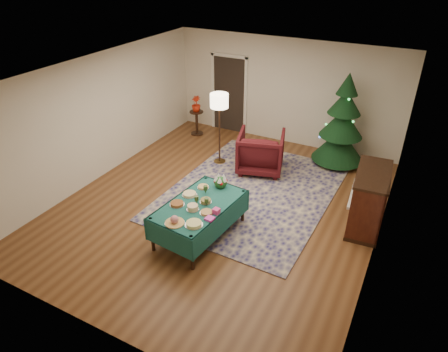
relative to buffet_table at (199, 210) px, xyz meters
The scene contains 24 objects.
room_shell 1.34m from the buffet_table, 96.36° to the left, with size 7.00×7.00×7.00m.
doorway 4.89m from the buffet_table, 110.72° to the left, with size 1.08×0.04×2.16m.
rug 1.88m from the buffet_table, 82.48° to the left, with size 3.20×4.20×0.02m, color #181653.
buffet_table is the anchor object (origin of this frame).
platter_0 0.70m from the buffet_table, 95.68° to the right, with size 0.33×0.33×0.15m.
platter_1 0.63m from the buffet_table, 67.35° to the right, with size 0.30×0.30×0.06m.
platter_2 0.42m from the buffet_table, 148.56° to the right, with size 0.27×0.27×0.05m.
platter_3 0.27m from the buffet_table, 92.48° to the right, with size 0.22×0.22×0.09m.
platter_4 0.35m from the buffet_table, 35.85° to the right, with size 0.24×0.24×0.04m.
platter_5 0.38m from the buffet_table, 151.27° to the left, with size 0.28×0.28×0.05m.
platter_6 0.21m from the buffet_table, 52.11° to the left, with size 0.21×0.21×0.07m.
platter_7 0.57m from the buffet_table, 112.79° to the left, with size 0.23×0.23×0.04m.
goblet_0 0.42m from the buffet_table, 101.73° to the left, with size 0.07×0.07×0.16m.
goblet_1 0.26m from the buffet_table, ahead, with size 0.07×0.07×0.16m.
goblet_2 0.22m from the buffet_table, 160.45° to the right, with size 0.07×0.07×0.16m.
napkin_stack 0.52m from the buffet_table, 39.05° to the right, with size 0.14×0.14×0.04m, color #ED42C4.
gift_box 0.45m from the buffet_table, 15.07° to the right, with size 0.11×0.11×0.09m, color #E13E8A.
centerpiece 0.73m from the buffet_table, 84.53° to the left, with size 0.24×0.25×0.28m.
armchair 2.76m from the buffet_table, 89.88° to the left, with size 1.02×0.95×1.05m, color #430E12.
floor_lamp 3.00m from the buffet_table, 110.95° to the left, with size 0.42×0.42×1.72m.
side_table 4.53m from the buffet_table, 121.62° to the left, with size 0.38×0.38×0.67m.
potted_plant 4.54m from the buffet_table, 121.62° to the left, with size 0.24×0.43×0.24m, color red.
christmas_tree 4.26m from the buffet_table, 69.07° to the left, with size 1.40×1.40×2.22m.
piano 3.10m from the buffet_table, 33.32° to the left, with size 0.71×1.35×1.13m.
Camera 1 is at (3.18, -5.99, 4.60)m, focal length 32.00 mm.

